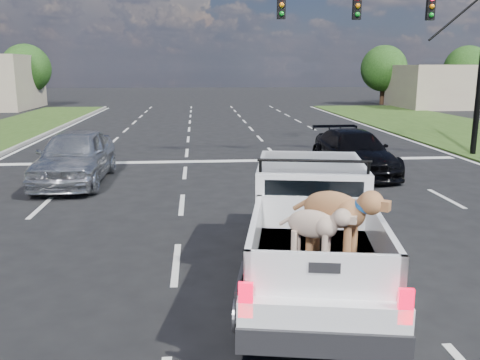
{
  "coord_description": "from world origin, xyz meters",
  "views": [
    {
      "loc": [
        -1.35,
        -8.56,
        3.42
      ],
      "look_at": [
        -0.43,
        2.0,
        1.06
      ],
      "focal_mm": 38.0,
      "sensor_mm": 36.0,
      "label": 1
    }
  ],
  "objects_px": {
    "pickup_truck": "(313,225)",
    "silver_sedan": "(75,156)",
    "traffic_signal": "(424,31)",
    "black_coupe": "(354,152)"
  },
  "relations": [
    {
      "from": "pickup_truck",
      "to": "black_coupe",
      "type": "xyz_separation_m",
      "value": [
        3.32,
        8.43,
        -0.25
      ]
    },
    {
      "from": "silver_sedan",
      "to": "pickup_truck",
      "type": "bearing_deg",
      "value": -53.97
    },
    {
      "from": "traffic_signal",
      "to": "silver_sedan",
      "type": "bearing_deg",
      "value": -163.32
    },
    {
      "from": "pickup_truck",
      "to": "traffic_signal",
      "type": "bearing_deg",
      "value": 69.67
    },
    {
      "from": "traffic_signal",
      "to": "silver_sedan",
      "type": "xyz_separation_m",
      "value": [
        -12.2,
        -3.65,
        -3.92
      ]
    },
    {
      "from": "silver_sedan",
      "to": "black_coupe",
      "type": "height_order",
      "value": "silver_sedan"
    },
    {
      "from": "traffic_signal",
      "to": "silver_sedan",
      "type": "height_order",
      "value": "traffic_signal"
    },
    {
      "from": "pickup_truck",
      "to": "silver_sedan",
      "type": "relative_size",
      "value": 1.18
    },
    {
      "from": "traffic_signal",
      "to": "black_coupe",
      "type": "xyz_separation_m",
      "value": [
        -3.37,
        -2.91,
        -4.04
      ]
    },
    {
      "from": "traffic_signal",
      "to": "black_coupe",
      "type": "bearing_deg",
      "value": -139.28
    }
  ]
}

